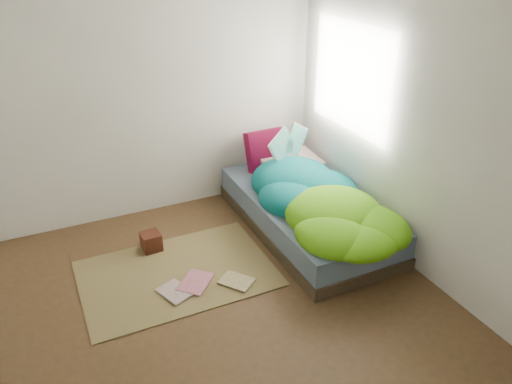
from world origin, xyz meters
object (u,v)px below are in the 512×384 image
bed (306,214)px  floor_book_b (183,280)px  pillow_magenta (266,150)px  wooden_box (151,241)px  open_book (290,134)px  floor_book_a (165,298)px

bed → floor_book_b: bearing=-167.4°
bed → pillow_magenta: (-0.06, 0.78, 0.38)m
pillow_magenta → wooden_box: size_ratio=2.52×
pillow_magenta → floor_book_b: size_ratio=1.40×
open_book → bed: bearing=-118.4°
bed → floor_book_b: (-1.36, -0.30, -0.14)m
wooden_box → floor_book_a: bearing=-96.9°
bed → pillow_magenta: pillow_magenta is taller
wooden_box → floor_book_b: bearing=-79.0°
wooden_box → floor_book_a: 0.74m
open_book → wooden_box: (-1.52, -0.20, -0.73)m
open_book → floor_book_b: 1.80m
bed → floor_book_b: bed is taller
bed → wooden_box: bearing=169.4°
bed → floor_book_a: bearing=-163.6°
pillow_magenta → floor_book_b: 1.77m
open_book → floor_book_a: open_book is taller
pillow_magenta → wooden_box: pillow_magenta is taller
open_book → floor_book_a: (-1.61, -0.93, -0.80)m
pillow_magenta → floor_book_a: bearing=-142.5°
bed → pillow_magenta: size_ratio=4.72×
floor_book_b → bed: bearing=56.7°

